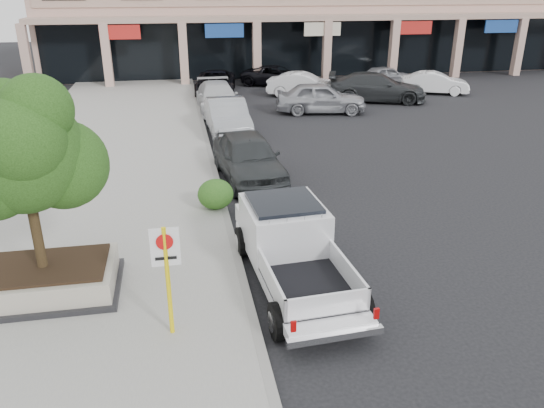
{
  "coord_description": "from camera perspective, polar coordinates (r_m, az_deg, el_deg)",
  "views": [
    {
      "loc": [
        -2.84,
        -10.23,
        6.59
      ],
      "look_at": [
        -0.67,
        1.5,
        1.59
      ],
      "focal_mm": 35.0,
      "sensor_mm": 36.0,
      "label": 1
    }
  ],
  "objects": [
    {
      "name": "curb_car_c",
      "position": [
        29.82,
        -5.88,
        11.36
      ],
      "size": [
        2.23,
        5.29,
        1.52
      ],
      "primitive_type": "imported",
      "rotation": [
        0.0,
        0.0,
        0.02
      ],
      "color": "silver",
      "rests_on": "ground"
    },
    {
      "name": "lot_car_a",
      "position": [
        29.32,
        5.28,
        11.31
      ],
      "size": [
        5.09,
        2.72,
        1.65
      ],
      "primitive_type": "imported",
      "rotation": [
        0.0,
        0.0,
        1.41
      ],
      "color": "#A0A2A8",
      "rests_on": "ground"
    },
    {
      "name": "lot_car_c",
      "position": [
        32.78,
        11.22,
        12.21
      ],
      "size": [
        6.18,
        4.01,
        1.66
      ],
      "primitive_type": "imported",
      "rotation": [
        0.0,
        0.0,
        1.25
      ],
      "color": "#292B2E",
      "rests_on": "ground"
    },
    {
      "name": "planter",
      "position": [
        12.95,
        -23.18,
        -7.47
      ],
      "size": [
        3.2,
        2.2,
        0.68
      ],
      "color": "black",
      "rests_on": "sidewalk"
    },
    {
      "name": "curb",
      "position": [
        17.54,
        -5.52,
        0.82
      ],
      "size": [
        0.2,
        52.0,
        0.15
      ],
      "primitive_type": "cube",
      "color": "gray",
      "rests_on": "ground"
    },
    {
      "name": "pickup_truck",
      "position": [
        12.23,
        2.51,
        -5.16
      ],
      "size": [
        2.42,
        5.67,
        1.75
      ],
      "primitive_type": null,
      "rotation": [
        0.0,
        0.0,
        0.07
      ],
      "color": "silver",
      "rests_on": "ground"
    },
    {
      "name": "lot_car_f",
      "position": [
        36.07,
        17.13,
        12.35
      ],
      "size": [
        4.38,
        2.93,
        1.37
      ],
      "primitive_type": "imported",
      "rotation": [
        0.0,
        0.0,
        1.18
      ],
      "color": "white",
      "rests_on": "ground"
    },
    {
      "name": "no_parking_sign",
      "position": [
        10.26,
        -11.25,
        -6.64
      ],
      "size": [
        0.55,
        0.09,
        2.3
      ],
      "color": "yellow",
      "rests_on": "sidewalk"
    },
    {
      "name": "curb_car_b",
      "position": [
        24.98,
        -4.82,
        9.3
      ],
      "size": [
        1.87,
        4.99,
        1.63
      ],
      "primitive_type": "imported",
      "rotation": [
        0.0,
        0.0,
        0.03
      ],
      "color": "#96999D",
      "rests_on": "ground"
    },
    {
      "name": "hedge",
      "position": [
        16.26,
        -6.09,
        1.05
      ],
      "size": [
        1.1,
        0.99,
        0.93
      ],
      "primitive_type": "ellipsoid",
      "color": "#1E4F16",
      "rests_on": "sidewalk"
    },
    {
      "name": "lot_car_e",
      "position": [
        38.3,
        12.13,
        13.36
      ],
      "size": [
        4.18,
        2.58,
        1.33
      ],
      "primitive_type": "imported",
      "rotation": [
        0.0,
        0.0,
        1.85
      ],
      "color": "#96989E",
      "rests_on": "ground"
    },
    {
      "name": "lot_car_d",
      "position": [
        37.37,
        0.47,
        13.64
      ],
      "size": [
        5.33,
        4.06,
        1.34
      ],
      "primitive_type": "imported",
      "rotation": [
        0.0,
        0.0,
        1.14
      ],
      "color": "black",
      "rests_on": "ground"
    },
    {
      "name": "sidewalk",
      "position": [
        17.69,
        -18.36,
        -0.09
      ],
      "size": [
        8.0,
        52.0,
        0.15
      ],
      "primitive_type": "cube",
      "color": "gray",
      "rests_on": "ground"
    },
    {
      "name": "planter_tree",
      "position": [
        11.96,
        -24.56,
        5.25
      ],
      "size": [
        2.9,
        2.55,
        4.0
      ],
      "color": "black",
      "rests_on": "planter"
    },
    {
      "name": "curb_car_a",
      "position": [
        18.96,
        -2.55,
        5.06
      ],
      "size": [
        2.45,
        5.07,
        1.67
      ],
      "primitive_type": "imported",
      "rotation": [
        0.0,
        0.0,
        0.1
      ],
      "color": "#2C2F31",
      "rests_on": "ground"
    },
    {
      "name": "curb_car_d",
      "position": [
        34.64,
        -6.09,
        12.87
      ],
      "size": [
        3.06,
        5.44,
        1.44
      ],
      "primitive_type": "imported",
      "rotation": [
        0.0,
        0.0,
        -0.14
      ],
      "color": "black",
      "rests_on": "ground"
    },
    {
      "name": "ground",
      "position": [
        12.5,
        4.32,
        -9.17
      ],
      "size": [
        120.0,
        120.0,
        0.0
      ],
      "primitive_type": "plane",
      "color": "black",
      "rests_on": "ground"
    },
    {
      "name": "lot_car_b",
      "position": [
        33.63,
        3.41,
        12.68
      ],
      "size": [
        4.71,
        3.09,
        1.47
      ],
      "primitive_type": "imported",
      "rotation": [
        0.0,
        0.0,
        1.19
      ],
      "color": "silver",
      "rests_on": "ground"
    },
    {
      "name": "strip_mall",
      "position": [
        45.51,
        3.51,
        20.39
      ],
      "size": [
        40.55,
        12.43,
        9.5
      ],
      "color": "tan",
      "rests_on": "ground"
    }
  ]
}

